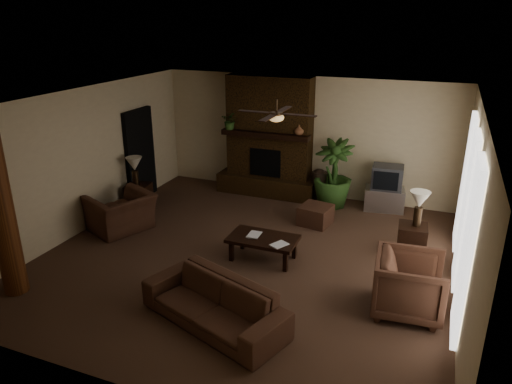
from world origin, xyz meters
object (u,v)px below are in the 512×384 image
at_px(log_column, 1,209).
at_px(ottoman, 316,215).
at_px(armchair_left, 120,206).
at_px(floor_plant, 332,188).
at_px(tv_stand, 384,199).
at_px(floor_vase, 319,183).
at_px(side_table_right, 412,240).
at_px(lamp_right, 419,202).
at_px(coffee_table, 263,240).
at_px(lamp_left, 134,166).
at_px(armchair_right, 409,282).
at_px(side_table_left, 139,196).
at_px(sofa, 214,297).

bearing_deg(log_column, ottoman, 48.75).
xyz_separation_m(armchair_left, floor_plant, (3.63, 2.85, -0.08)).
distance_m(log_column, tv_stand, 7.50).
xyz_separation_m(floor_vase, side_table_right, (2.24, -1.94, -0.16)).
relative_size(tv_stand, lamp_right, 1.31).
distance_m(coffee_table, lamp_left, 3.69).
bearing_deg(ottoman, lamp_left, -170.26).
bearing_deg(lamp_left, ottoman, 9.74).
distance_m(side_table_right, lamp_right, 0.73).
xyz_separation_m(side_table_right, lamp_right, (0.05, 0.03, 0.73)).
relative_size(side_table_right, lamp_right, 0.85).
relative_size(tv_stand, lamp_left, 1.31).
distance_m(ottoman, lamp_left, 4.04).
height_order(armchair_right, floor_vase, armchair_right).
bearing_deg(tv_stand, side_table_left, -167.86).
height_order(armchair_right, lamp_right, lamp_right).
relative_size(sofa, armchair_right, 2.21).
distance_m(armchair_left, armchair_right, 5.67).
height_order(sofa, floor_vase, sofa).
xyz_separation_m(ottoman, floor_vase, (-0.28, 1.32, 0.23)).
distance_m(armchair_right, coffee_table, 2.62).
bearing_deg(tv_stand, floor_plant, -178.93).
distance_m(coffee_table, side_table_right, 2.71).
height_order(coffee_table, floor_plant, floor_plant).
relative_size(ottoman, lamp_left, 0.92).
distance_m(ottoman, floor_plant, 1.16).
height_order(tv_stand, lamp_left, lamp_left).
relative_size(armchair_left, lamp_right, 1.78).
bearing_deg(sofa, lamp_right, 72.53).
distance_m(side_table_left, lamp_right, 5.95).
bearing_deg(floor_plant, lamp_right, -41.74).
relative_size(log_column, coffee_table, 2.33).
distance_m(armchair_left, ottoman, 3.96).
distance_m(floor_vase, side_table_left, 4.11).
height_order(sofa, floor_plant, floor_plant).
xyz_separation_m(armchair_right, tv_stand, (-0.85, 3.86, -0.24)).
height_order(floor_plant, side_table_right, floor_plant).
bearing_deg(tv_stand, log_column, -140.09).
bearing_deg(coffee_table, lamp_left, 161.45).
xyz_separation_m(armchair_right, side_table_left, (-5.97, 1.93, -0.22)).
relative_size(armchair_right, lamp_right, 1.52).
height_order(log_column, coffee_table, log_column).
bearing_deg(side_table_left, floor_plant, 23.61).
xyz_separation_m(sofa, floor_vase, (0.15, 5.14, 0.00)).
xyz_separation_m(floor_plant, lamp_left, (-3.98, -1.80, 0.57)).
height_order(armchair_right, floor_plant, armchair_right).
bearing_deg(sofa, side_table_left, 156.80).
distance_m(floor_plant, side_table_left, 4.35).
distance_m(log_column, armchair_left, 2.67).
height_order(sofa, lamp_right, lamp_right).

